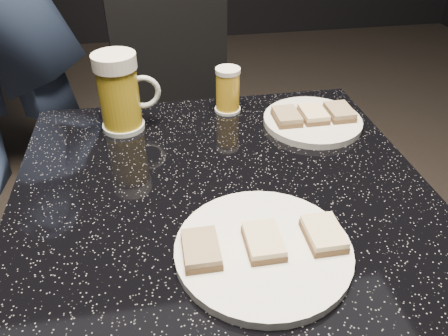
{
  "coord_description": "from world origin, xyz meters",
  "views": [
    {
      "loc": [
        -0.1,
        -0.56,
        1.2
      ],
      "look_at": [
        0.0,
        0.0,
        0.8
      ],
      "focal_mm": 35.0,
      "sensor_mm": 36.0,
      "label": 1
    }
  ],
  "objects_px": {
    "table": "(224,288)",
    "plate_large": "(263,250)",
    "beer_tumbler": "(228,90)",
    "plate_small": "(312,121)",
    "beer_mug": "(120,92)",
    "chair": "(183,114)"
  },
  "relations": [
    {
      "from": "table",
      "to": "beer_mug",
      "type": "distance_m",
      "value": 0.44
    },
    {
      "from": "table",
      "to": "plate_large",
      "type": "bearing_deg",
      "value": -78.24
    },
    {
      "from": "table",
      "to": "beer_tumbler",
      "type": "xyz_separation_m",
      "value": [
        0.06,
        0.29,
        0.29
      ]
    },
    {
      "from": "beer_tumbler",
      "to": "chair",
      "type": "xyz_separation_m",
      "value": [
        -0.07,
        0.47,
        -0.3
      ]
    },
    {
      "from": "plate_small",
      "to": "chair",
      "type": "relative_size",
      "value": 0.23
    },
    {
      "from": "beer_tumbler",
      "to": "plate_large",
      "type": "bearing_deg",
      "value": -93.69
    },
    {
      "from": "plate_large",
      "to": "plate_small",
      "type": "distance_m",
      "value": 0.39
    },
    {
      "from": "plate_small",
      "to": "beer_mug",
      "type": "height_order",
      "value": "beer_mug"
    },
    {
      "from": "table",
      "to": "beer_tumbler",
      "type": "relative_size",
      "value": 7.65
    },
    {
      "from": "plate_large",
      "to": "plate_small",
      "type": "height_order",
      "value": "same"
    },
    {
      "from": "beer_tumbler",
      "to": "plate_small",
      "type": "bearing_deg",
      "value": -29.0
    },
    {
      "from": "table",
      "to": "chair",
      "type": "relative_size",
      "value": 0.87
    },
    {
      "from": "plate_small",
      "to": "plate_large",
      "type": "bearing_deg",
      "value": -119.35
    },
    {
      "from": "beer_mug",
      "to": "beer_tumbler",
      "type": "height_order",
      "value": "beer_mug"
    },
    {
      "from": "beer_tumbler",
      "to": "chair",
      "type": "relative_size",
      "value": 0.11
    },
    {
      "from": "plate_large",
      "to": "table",
      "type": "xyz_separation_m",
      "value": [
        -0.03,
        0.14,
        -0.25
      ]
    },
    {
      "from": "plate_large",
      "to": "beer_tumbler",
      "type": "height_order",
      "value": "beer_tumbler"
    },
    {
      "from": "beer_tumbler",
      "to": "chair",
      "type": "height_order",
      "value": "chair"
    },
    {
      "from": "plate_large",
      "to": "table",
      "type": "bearing_deg",
      "value": 101.76
    },
    {
      "from": "table",
      "to": "beer_mug",
      "type": "xyz_separation_m",
      "value": [
        -0.16,
        0.25,
        0.32
      ]
    },
    {
      "from": "chair",
      "to": "beer_tumbler",
      "type": "bearing_deg",
      "value": -82.0
    },
    {
      "from": "plate_large",
      "to": "table",
      "type": "relative_size",
      "value": 0.33
    }
  ]
}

